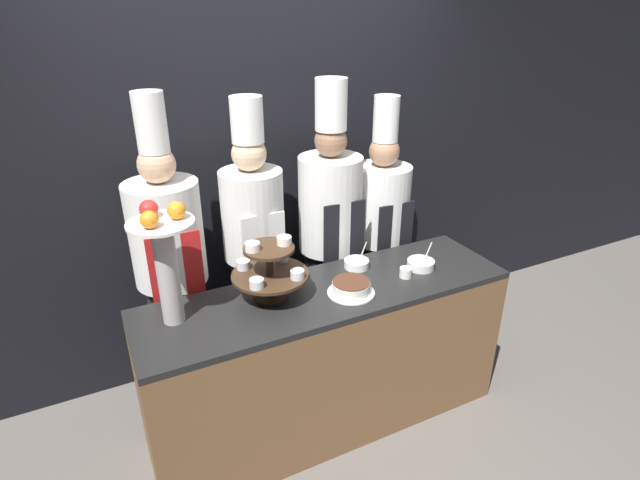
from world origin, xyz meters
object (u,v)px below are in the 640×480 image
Objects in this scene: cup_white at (406,272)px; chef_center_left at (254,241)px; chef_left at (170,261)px; tiered_stand at (270,269)px; chef_center_right at (330,225)px; fruit_pedestal at (165,255)px; serving_bowl_near at (421,264)px; serving_bowl_far at (357,263)px; cake_round at (351,288)px; chef_right at (380,225)px.

cup_white is 0.88m from chef_center_left.
tiered_stand is at bearing -46.37° from chef_left.
tiered_stand is at bearing -142.67° from chef_center_right.
chef_center_left reaches higher than tiered_stand.
chef_left reaches higher than chef_center_left.
fruit_pedestal is (-0.49, 0.01, 0.18)m from tiered_stand.
serving_bowl_near is 0.62m from chef_center_right.
serving_bowl_far is 0.08× the size of chef_center_right.
serving_bowl_near is at bearing -3.98° from fruit_pedestal.
chef_left is at bearing -179.99° from chef_center_left.
serving_bowl_far is (1.05, 0.08, -0.32)m from fruit_pedestal.
serving_bowl_near is at bearing 19.07° from cup_white.
cake_round is 0.29m from serving_bowl_far.
cup_white is at bearing -10.43° from tiered_stand.
serving_bowl_far is (0.56, 0.08, -0.14)m from tiered_stand.
serving_bowl_far is at bearing 4.16° from fruit_pedestal.
chef_center_right is (1.06, 0.43, -0.22)m from fruit_pedestal.
cup_white is at bearing 2.84° from cake_round.
tiered_stand is 0.44m from chef_center_left.
chef_right is at bearing 46.57° from cake_round.
cake_round is at bearing -125.95° from serving_bowl_far.
serving_bowl_near is 1.04× the size of serving_bowl_far.
tiered_stand is 0.89m from serving_bowl_near.
serving_bowl_near is at bearing -59.09° from chef_center_right.
chef_center_right reaches higher than serving_bowl_near.
tiered_stand is 0.58m from serving_bowl_far.
serving_bowl_near is at bearing -5.78° from tiered_stand.
tiered_stand is 1.58× the size of cake_round.
chef_center_left is at bearing 80.70° from tiered_stand.
chef_center_left is at bearing 118.17° from cake_round.
cake_round is 0.13× the size of chef_left.
fruit_pedestal is 1.28m from cup_white.
chef_center_left is (0.07, 0.43, -0.05)m from tiered_stand.
chef_center_left is at bearing 180.00° from chef_right.
tiered_stand is 0.66× the size of fruit_pedestal.
chef_left is at bearing 143.66° from cake_round.
chef_left is (-1.15, 0.57, 0.08)m from cup_white.
tiered_stand is 0.60m from chef_left.
serving_bowl_near reaches higher than cake_round.
serving_bowl_near is 1.39m from chef_left.
chef_center_left is 0.87m from chef_right.
chef_left reaches higher than serving_bowl_far.
serving_bowl_near is (0.14, 0.05, -0.00)m from cup_white.
tiered_stand reaches higher than cup_white.
serving_bowl_near is 0.97m from chef_center_left.
chef_right is (0.87, -0.00, -0.07)m from chef_center_left.
cake_round is 0.14× the size of chef_center_left.
chef_right reaches higher than serving_bowl_near.
chef_center_right is at bearing 120.91° from serving_bowl_near.
chef_right reaches higher than cup_white.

